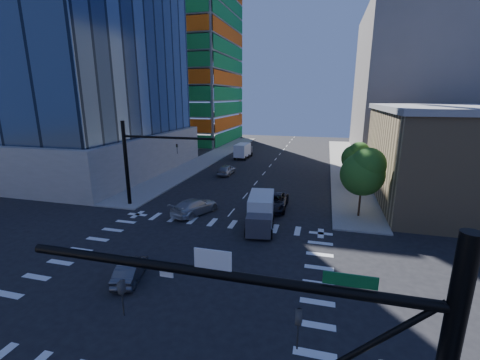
% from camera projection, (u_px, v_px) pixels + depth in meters
% --- Properties ---
extents(ground, '(160.00, 160.00, 0.00)m').
position_uv_depth(ground, '(182.00, 272.00, 21.70)').
color(ground, black).
rests_on(ground, ground).
extents(road_markings, '(20.00, 20.00, 0.01)m').
position_uv_depth(road_markings, '(182.00, 272.00, 21.70)').
color(road_markings, silver).
rests_on(road_markings, ground).
extents(sidewalk_ne, '(5.00, 60.00, 0.15)m').
position_uv_depth(sidewalk_ne, '(345.00, 164.00, 56.01)').
color(sidewalk_ne, gray).
rests_on(sidewalk_ne, ground).
extents(sidewalk_nw, '(5.00, 60.00, 0.15)m').
position_uv_depth(sidewalk_nw, '(210.00, 158.00, 62.20)').
color(sidewalk_nw, gray).
rests_on(sidewalk_nw, ground).
extents(construction_building, '(25.16, 34.50, 70.60)m').
position_uv_depth(construction_building, '(182.00, 43.00, 80.24)').
color(construction_building, gray).
rests_on(construction_building, ground).
extents(commercial_building, '(20.50, 22.50, 10.60)m').
position_uv_depth(commercial_building, '(478.00, 156.00, 34.75)').
color(commercial_building, '#8F7853').
rests_on(commercial_building, ground).
extents(bg_building_ne, '(24.00, 30.00, 28.00)m').
position_uv_depth(bg_building_ne, '(424.00, 84.00, 62.95)').
color(bg_building_ne, slate).
rests_on(bg_building_ne, ground).
extents(signal_mast_nw, '(10.20, 0.40, 9.00)m').
position_uv_depth(signal_mast_nw, '(138.00, 156.00, 33.56)').
color(signal_mast_nw, black).
rests_on(signal_mast_nw, sidewalk_nw).
extents(tree_south, '(4.16, 4.16, 6.82)m').
position_uv_depth(tree_south, '(364.00, 171.00, 30.40)').
color(tree_south, '#382316').
rests_on(tree_south, sidewalk_ne).
extents(tree_north, '(3.54, 3.52, 5.78)m').
position_uv_depth(tree_north, '(356.00, 156.00, 41.73)').
color(tree_north, '#382316').
rests_on(tree_north, sidewalk_ne).
extents(car_nb_far, '(2.69, 5.63, 1.55)m').
position_uv_depth(car_nb_far, '(275.00, 202.00, 33.92)').
color(car_nb_far, black).
rests_on(car_nb_far, ground).
extents(car_sb_near, '(4.13, 5.88, 1.58)m').
position_uv_depth(car_sb_near, '(195.00, 206.00, 32.37)').
color(car_sb_near, '#B8B8B8').
rests_on(car_sb_near, ground).
extents(car_sb_mid, '(1.99, 4.59, 1.54)m').
position_uv_depth(car_sb_mid, '(227.00, 170.00, 48.78)').
color(car_sb_mid, '#999BA0').
rests_on(car_sb_mid, ground).
extents(car_sb_cross, '(2.31, 4.06, 1.27)m').
position_uv_depth(car_sb_cross, '(130.00, 270.00, 20.75)').
color(car_sb_cross, '#414145').
rests_on(car_sb_cross, ground).
extents(box_truck_near, '(3.03, 5.75, 2.88)m').
position_uv_depth(box_truck_near, '(260.00, 215.00, 28.64)').
color(box_truck_near, black).
rests_on(box_truck_near, ground).
extents(box_truck_far, '(2.58, 5.53, 2.85)m').
position_uv_depth(box_truck_far, '(244.00, 151.00, 62.05)').
color(box_truck_far, black).
rests_on(box_truck_far, ground).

